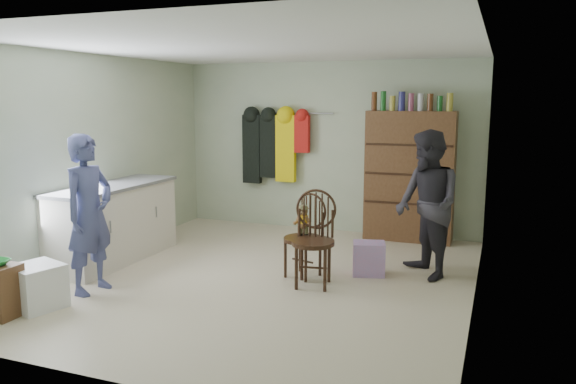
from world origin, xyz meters
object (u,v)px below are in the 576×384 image
at_px(counter, 114,222).
at_px(chair_front, 305,230).
at_px(chair_far, 314,235).
at_px(dresser, 410,175).

height_order(counter, chair_front, counter).
bearing_deg(chair_far, counter, 171.20).
distance_m(counter, dresser, 3.96).
height_order(counter, dresser, dresser).
height_order(chair_front, chair_far, chair_far).
distance_m(chair_far, dresser, 2.40).
relative_size(counter, dresser, 0.90).
bearing_deg(dresser, chair_far, -105.39).
distance_m(counter, chair_front, 2.40).
xyz_separation_m(chair_far, dresser, (0.63, 2.29, 0.37)).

